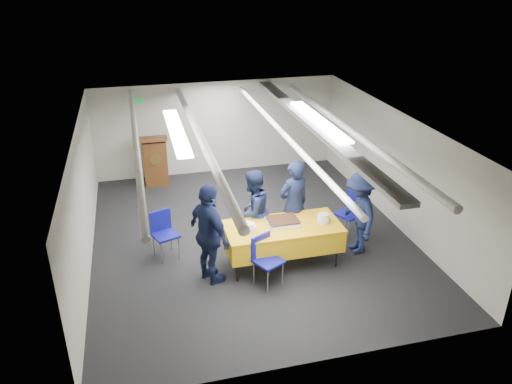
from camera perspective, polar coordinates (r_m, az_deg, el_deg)
ground at (r=9.86m, az=-0.63°, el=-5.09°), size 7.00×7.00×0.00m
room_shell at (r=9.48m, az=-0.72°, el=5.71°), size 6.00×7.00×2.30m
serving_table at (r=8.77m, az=3.07°, el=-5.04°), size 2.02×0.93×0.77m
sheet_cake at (r=8.70m, az=3.08°, el=-3.37°), size 0.56×0.43×0.10m
plate_stack_left at (r=8.45m, az=-0.83°, el=-4.07°), size 0.24×0.24×0.16m
plate_stack_right at (r=8.82m, az=7.72°, el=-2.99°), size 0.22×0.22×0.16m
podium at (r=12.15m, az=-11.45°, el=3.61°), size 0.62×0.53×1.25m
chair_near at (r=8.29m, az=1.03°, el=-7.21°), size 0.57×0.57×0.87m
chair_right at (r=9.91m, az=10.87°, el=-1.92°), size 0.57×0.57×0.87m
chair_left at (r=9.18m, az=-10.56°, el=-4.20°), size 0.54×0.54×0.87m
sailor_a at (r=9.17m, az=4.30°, el=-1.46°), size 0.73×0.58×1.75m
sailor_b at (r=9.04m, az=-0.40°, el=-2.28°), size 0.99×0.94×1.60m
sailor_c at (r=8.19m, az=-5.32°, el=-4.86°), size 0.81×1.13×1.77m
sailor_d at (r=9.22m, az=11.71°, el=-2.39°), size 0.63×1.04×1.57m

